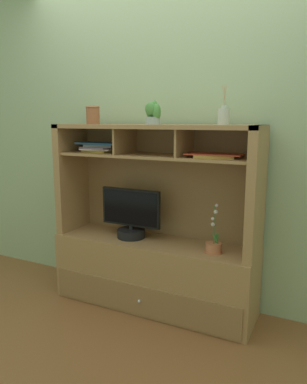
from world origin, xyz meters
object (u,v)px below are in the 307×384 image
at_px(magazine_stack_centre, 101,147).
at_px(potted_succulent, 153,113).
at_px(magazine_stack_left, 215,155).
at_px(diffuser_bottle, 224,116).
at_px(tv_monitor, 131,218).
at_px(ceramic_vase, 93,115).
at_px(media_console, 154,252).
at_px(potted_orchid, 214,245).

distance_m(magazine_stack_centre, potted_succulent, 0.54).
bearing_deg(magazine_stack_left, magazine_stack_centre, 177.82).
bearing_deg(potted_succulent, diffuser_bottle, 3.65).
distance_m(tv_monitor, magazine_stack_centre, 0.60).
xyz_separation_m(potted_succulent, ceramic_vase, (-0.51, -0.02, -0.01)).
distance_m(media_console, ceramic_vase, 1.15).
bearing_deg(diffuser_bottle, magazine_stack_centre, -179.59).
height_order(tv_monitor, potted_orchid, tv_monitor).
distance_m(tv_monitor, diffuser_bottle, 1.04).
relative_size(media_console, potted_succulent, 9.35).
relative_size(magazine_stack_left, magazine_stack_centre, 1.02).
height_order(diffuser_bottle, ceramic_vase, diffuser_bottle).
xyz_separation_m(potted_orchid, diffuser_bottle, (0.02, 0.07, 0.88)).
relative_size(magazine_stack_centre, potted_succulent, 2.29).
relative_size(potted_orchid, magazine_stack_left, 0.88).
bearing_deg(ceramic_vase, tv_monitor, 2.36).
bearing_deg(potted_orchid, magazine_stack_left, 124.39).
relative_size(potted_orchid, magazine_stack_centre, 0.89).
xyz_separation_m(media_console, diffuser_bottle, (0.51, 0.01, 1.02)).
relative_size(tv_monitor, magazine_stack_centre, 1.29).
xyz_separation_m(diffuser_bottle, ceramic_vase, (-1.01, -0.05, 0.01)).
xyz_separation_m(tv_monitor, magazine_stack_centre, (-0.28, 0.03, 0.53)).
relative_size(tv_monitor, diffuser_bottle, 1.94).
xyz_separation_m(media_console, potted_succulent, (0.00, -0.02, 1.04)).
distance_m(potted_succulent, ceramic_vase, 0.51).
bearing_deg(ceramic_vase, potted_succulent, 1.96).
bearing_deg(magazine_stack_centre, media_console, -0.84).
height_order(media_console, diffuser_bottle, diffuser_bottle).
relative_size(media_console, tv_monitor, 3.17).
bearing_deg(potted_orchid, ceramic_vase, 178.77).
xyz_separation_m(media_console, ceramic_vase, (-0.51, -0.04, 1.03)).
distance_m(magazine_stack_centre, ceramic_vase, 0.25).
distance_m(media_console, magazine_stack_left, 0.90).
height_order(tv_monitor, potted_succulent, potted_succulent).
bearing_deg(potted_orchid, media_console, 173.33).
distance_m(magazine_stack_left, potted_succulent, 0.54).
xyz_separation_m(media_console, magazine_stack_left, (0.47, -0.03, 0.76)).
relative_size(media_console, magazine_stack_left, 4.02).
xyz_separation_m(magazine_stack_left, diffuser_bottle, (0.04, 0.04, 0.26)).
height_order(tv_monitor, diffuser_bottle, diffuser_bottle).
bearing_deg(magazine_stack_centre, potted_succulent, -3.07).
relative_size(magazine_stack_centre, ceramic_vase, 2.83).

